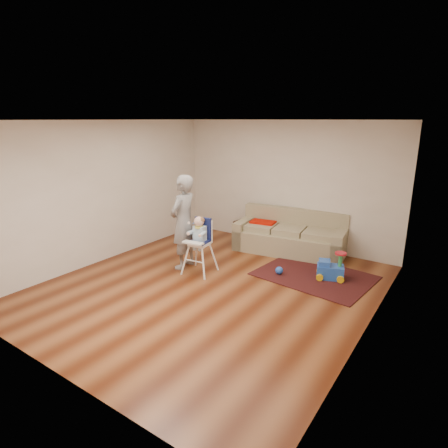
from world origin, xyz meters
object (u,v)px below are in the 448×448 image
Objects in this scene: side_table at (248,231)px; ride_on_toy at (331,265)px; toy_ball at (279,270)px; adult at (183,222)px; high_chair at (199,246)px; sofa at (290,232)px.

side_table is 0.98× the size of ride_on_toy.
ride_on_toy reaches higher than side_table.
adult is (-1.66, -0.66, 0.79)m from toy_ball.
toy_ball is at bearing 22.87° from high_chair.
ride_on_toy is 0.47× the size of high_chair.
toy_ball is at bearing -42.47° from side_table.
high_chair is at bearing -122.92° from sofa.
high_chair is 0.61× the size of adult.
toy_ball is 0.13× the size of high_chair.
side_table is at bearing 89.08° from high_chair.
high_chair reaches higher than sofa.
adult reaches higher than toy_ball.
high_chair is (0.20, -2.04, 0.27)m from side_table.
high_chair is (-0.89, -1.92, 0.08)m from sofa.
sofa is 1.34× the size of adult.
sofa is 1.12m from side_table.
sofa is at bearing 124.26° from ride_on_toy.
high_chair is at bearing -150.53° from toy_ball.
ride_on_toy is 2.74m from adult.
ride_on_toy reaches higher than toy_ball.
adult is at bearing -95.75° from side_table.
sofa is 16.87× the size of toy_ball.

